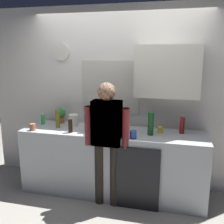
{
  "coord_description": "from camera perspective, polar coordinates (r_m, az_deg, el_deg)",
  "views": [
    {
      "loc": [
        0.82,
        -2.99,
        1.95
      ],
      "look_at": [
        0.0,
        0.25,
        1.18
      ],
      "focal_mm": 41.85,
      "sensor_mm": 36.0,
      "label": 1
    }
  ],
  "objects": [
    {
      "name": "potted_plant",
      "position": [
        3.99,
        -11.13,
        -0.53
      ],
      "size": [
        0.15,
        0.15,
        0.23
      ],
      "color": "#9E5638",
      "rests_on": "kitchen_counter"
    },
    {
      "name": "kitchen_counter",
      "position": [
        3.7,
        0.13,
        -10.91
      ],
      "size": [
        2.51,
        0.64,
        0.91
      ],
      "primitive_type": "cube",
      "color": "#B2B7BC",
      "rests_on": "ground_plane"
    },
    {
      "name": "dishwasher_panel",
      "position": [
        3.36,
        5.46,
        -14.45
      ],
      "size": [
        0.56,
        0.02,
        0.82
      ],
      "primitive_type": "cube",
      "color": "black",
      "rests_on": "ground_plane"
    },
    {
      "name": "coffee_maker",
      "position": [
        3.47,
        -2.44,
        -2.08
      ],
      "size": [
        0.2,
        0.2,
        0.33
      ],
      "color": "black",
      "rests_on": "kitchen_counter"
    },
    {
      "name": "bottle_olive_oil",
      "position": [
        3.77,
        -11.78,
        -1.45
      ],
      "size": [
        0.06,
        0.06,
        0.25
      ],
      "primitive_type": "cylinder",
      "color": "olive",
      "rests_on": "kitchen_counter"
    },
    {
      "name": "cup_blue_mug",
      "position": [
        3.25,
        4.66,
        -4.91
      ],
      "size": [
        0.08,
        0.08,
        0.1
      ],
      "primitive_type": "cylinder",
      "color": "#3351B2",
      "rests_on": "kitchen_counter"
    },
    {
      "name": "cup_yellow_cup",
      "position": [
        3.51,
        10.45,
        -3.88
      ],
      "size": [
        0.07,
        0.07,
        0.08
      ],
      "primitive_type": "cylinder",
      "color": "yellow",
      "rests_on": "kitchen_counter"
    },
    {
      "name": "mixing_bowl",
      "position": [
        3.74,
        1.92,
        -2.67
      ],
      "size": [
        0.22,
        0.22,
        0.08
      ],
      "primitive_type": "cylinder",
      "color": "#4C72A5",
      "rests_on": "kitchen_counter"
    },
    {
      "name": "back_wall_assembly",
      "position": [
        3.8,
        2.97,
        4.02
      ],
      "size": [
        4.11,
        0.42,
        2.6
      ],
      "color": "white",
      "rests_on": "ground_plane"
    },
    {
      "name": "bottle_amber_beer",
      "position": [
        3.48,
        -5.55,
        -2.6
      ],
      "size": [
        0.06,
        0.06,
        0.23
      ],
      "primitive_type": "cylinder",
      "color": "brown",
      "rests_on": "kitchen_counter"
    },
    {
      "name": "bottle_clear_soda",
      "position": [
        3.76,
        -2.94,
        -1.02
      ],
      "size": [
        0.09,
        0.09,
        0.28
      ],
      "primitive_type": "cylinder",
      "color": "#2D8C33",
      "rests_on": "kitchen_counter"
    },
    {
      "name": "person_at_sink",
      "position": [
        3.26,
        -1.14,
        -4.99
      ],
      "size": [
        0.57,
        0.22,
        1.6
      ],
      "rotation": [
        0.0,
        0.0,
        0.24
      ],
      "color": "black",
      "rests_on": "ground_plane"
    },
    {
      "name": "bottle_green_wine",
      "position": [
        3.38,
        8.46,
        -2.56
      ],
      "size": [
        0.07,
        0.07,
        0.3
      ],
      "primitive_type": "cylinder",
      "color": "#195923",
      "rests_on": "kitchen_counter"
    },
    {
      "name": "bottle_red_vinegar",
      "position": [
        3.54,
        15.04,
        -2.82
      ],
      "size": [
        0.06,
        0.06,
        0.22
      ],
      "primitive_type": "cylinder",
      "color": "maroon",
      "rests_on": "kitchen_counter"
    },
    {
      "name": "ground_plane",
      "position": [
        3.66,
        -1.07,
        -19.27
      ],
      "size": [
        8.0,
        8.0,
        0.0
      ],
      "primitive_type": "plane",
      "color": "#9E998E"
    },
    {
      "name": "dish_soap",
      "position": [
        4.0,
        -14.84,
        -1.49
      ],
      "size": [
        0.06,
        0.06,
        0.18
      ],
      "color": "green",
      "rests_on": "kitchen_counter"
    },
    {
      "name": "bottle_dark_sauce",
      "position": [
        3.51,
        -9.08,
        -3.02
      ],
      "size": [
        0.06,
        0.06,
        0.18
      ],
      "primitive_type": "cylinder",
      "color": "black",
      "rests_on": "kitchen_counter"
    },
    {
      "name": "person_guest",
      "position": [
        3.26,
        -1.14,
        -4.99
      ],
      "size": [
        0.57,
        0.22,
        1.6
      ],
      "rotation": [
        0.0,
        0.0,
        3.0
      ],
      "color": "brown",
      "rests_on": "ground_plane"
    },
    {
      "name": "storage_canister",
      "position": [
        3.81,
        -8.41,
        -1.8
      ],
      "size": [
        0.14,
        0.14,
        0.17
      ],
      "primitive_type": "cylinder",
      "color": "silver",
      "rests_on": "kitchen_counter"
    },
    {
      "name": "cup_terracotta_mug",
      "position": [
        3.73,
        -16.96,
        -3.15
      ],
      "size": [
        0.08,
        0.08,
        0.09
      ],
      "primitive_type": "cylinder",
      "color": "#B26647",
      "rests_on": "kitchen_counter"
    }
  ]
}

